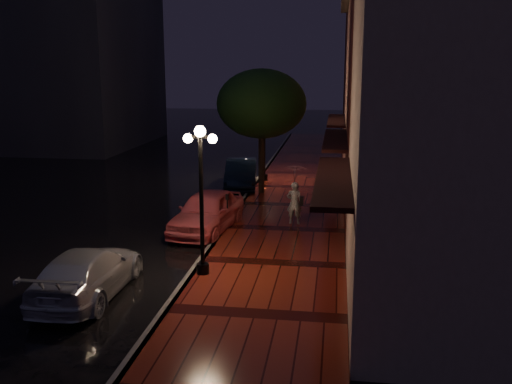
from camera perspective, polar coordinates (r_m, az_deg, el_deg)
The scene contains 15 objects.
ground at distance 21.62m, azimuth -3.15°, elevation -3.80°, with size 120.00×120.00×0.00m, color black.
sidewalk at distance 21.28m, azimuth 2.81°, elevation -3.85°, with size 4.50×60.00×0.15m, color #46120C.
curb at distance 21.59m, azimuth -3.16°, elevation -3.61°, with size 0.25×60.00×0.15m, color #595451.
storefront_near at distance 14.74m, azimuth 19.47°, elevation 4.70°, with size 5.00×8.00×8.50m, color gray.
storefront_mid at distance 22.53m, azimuth 15.79°, elevation 10.62°, with size 5.00×8.00×11.00m, color #511914.
storefront_far at distance 30.51m, azimuth 13.75°, elevation 9.24°, with size 5.00×8.00×9.00m, color #8C5951.
storefront_extra at distance 40.45m, azimuth 12.46°, elevation 10.74°, with size 5.00×12.00×10.00m, color #511914.
streetlamp_near at distance 16.16m, azimuth -5.49°, elevation 0.06°, with size 0.96×0.36×4.31m.
streetlamp_far at distance 29.77m, azimuth 0.84°, elevation 5.85°, with size 0.96×0.36×4.31m.
street_tree at distance 26.62m, azimuth 0.57°, elevation 8.60°, with size 4.16×4.16×5.80m.
pink_car at distance 21.28m, azimuth -4.91°, elevation -1.95°, with size 1.81×4.50×1.53m, color #E75F67.
navy_car at distance 28.87m, azimuth -1.49°, elevation 1.85°, with size 1.52×4.36×1.44m, color black.
silver_car at distance 16.05m, azimuth -16.47°, elevation -7.72°, with size 1.85×4.55×1.32m, color #B6B6BE.
woman_with_umbrella at distance 21.57m, azimuth 3.90°, elevation 0.68°, with size 0.95×0.96×2.28m.
parking_meter at distance 21.18m, azimuth -2.88°, elevation -1.54°, with size 0.14×0.12×1.28m.
Camera 1 is at (4.10, -20.33, 6.09)m, focal length 40.00 mm.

